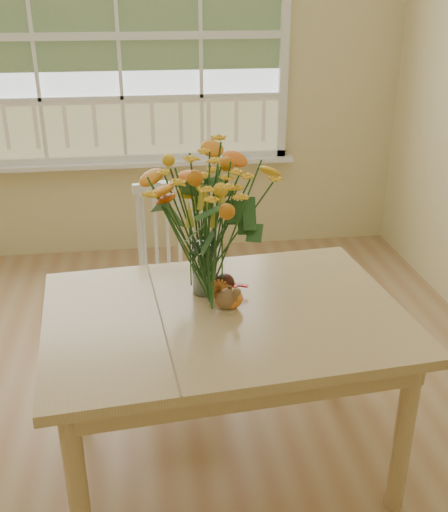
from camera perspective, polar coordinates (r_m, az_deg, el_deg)
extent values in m
cube|color=#A97C51|center=(2.76, -8.72, -18.20)|extent=(4.00, 4.50, 0.01)
cube|color=beige|center=(4.32, -9.87, 17.33)|extent=(4.00, 0.02, 2.70)
cube|color=silver|center=(4.29, -10.07, 19.96)|extent=(2.20, 0.00, 1.60)
cube|color=white|center=(4.38, -9.27, 8.64)|extent=(2.42, 0.12, 0.03)
cube|color=tan|center=(2.29, 0.07, -5.70)|extent=(1.42, 1.07, 0.04)
cube|color=tan|center=(2.32, 0.07, -7.19)|extent=(1.29, 0.94, 0.10)
cylinder|color=tan|center=(2.16, -13.76, -20.79)|extent=(0.07, 0.07, 0.68)
cylinder|color=tan|center=(2.77, -13.82, -9.41)|extent=(0.07, 0.07, 0.68)
cylinder|color=tan|center=(2.38, 16.70, -16.06)|extent=(0.07, 0.07, 0.68)
cylinder|color=tan|center=(2.95, 9.53, -6.75)|extent=(0.07, 0.07, 0.68)
cube|color=white|center=(2.99, -4.08, -3.55)|extent=(0.47, 0.45, 0.05)
cube|color=white|center=(3.04, -4.24, 2.12)|extent=(0.44, 0.07, 0.50)
cylinder|color=white|center=(2.98, -7.23, -9.08)|extent=(0.04, 0.04, 0.43)
cylinder|color=white|center=(3.25, -6.99, -5.99)|extent=(0.04, 0.04, 0.43)
cylinder|color=white|center=(2.98, -0.61, -8.89)|extent=(0.04, 0.04, 0.43)
cylinder|color=white|center=(3.25, -0.96, -5.82)|extent=(0.04, 0.04, 0.43)
cylinder|color=white|center=(2.37, -1.89, -1.03)|extent=(0.10, 0.10, 0.22)
ellipsoid|color=orange|center=(2.28, 0.55, -4.14)|extent=(0.10, 0.10, 0.08)
cylinder|color=#CCB78C|center=(2.28, 0.32, -5.09)|extent=(0.08, 0.08, 0.01)
ellipsoid|color=brown|center=(2.26, 0.32, -4.16)|extent=(0.10, 0.07, 0.08)
ellipsoid|color=#38160F|center=(2.40, 0.06, -2.63)|extent=(0.08, 0.08, 0.07)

